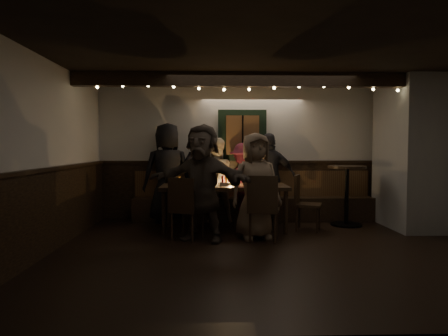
{
  "coord_description": "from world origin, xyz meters",
  "views": [
    {
      "loc": [
        -0.79,
        -5.41,
        1.42
      ],
      "look_at": [
        -0.58,
        1.6,
        1.05
      ],
      "focal_mm": 32.0,
      "sensor_mm": 36.0,
      "label": 1
    }
  ],
  "objects_px": {
    "person_a": "(168,173)",
    "person_g": "(255,186)",
    "person_f": "(202,182)",
    "person_c": "(215,180)",
    "chair_near_right": "(263,204)",
    "dining_table": "(224,189)",
    "person_b": "(199,178)",
    "chair_near_left": "(185,205)",
    "person_e": "(270,177)",
    "chair_end": "(303,199)",
    "high_top": "(347,188)",
    "person_d": "(244,183)"
  },
  "relations": [
    {
      "from": "dining_table",
      "to": "person_e",
      "type": "xyz_separation_m",
      "value": [
        0.9,
        0.77,
        0.14
      ]
    },
    {
      "from": "chair_near_left",
      "to": "person_d",
      "type": "bearing_deg",
      "value": 55.21
    },
    {
      "from": "chair_end",
      "to": "high_top",
      "type": "distance_m",
      "value": 0.96
    },
    {
      "from": "person_g",
      "to": "person_f",
      "type": "bearing_deg",
      "value": 173.18
    },
    {
      "from": "person_g",
      "to": "high_top",
      "type": "bearing_deg",
      "value": 14.18
    },
    {
      "from": "chair_near_right",
      "to": "chair_end",
      "type": "height_order",
      "value": "chair_near_right"
    },
    {
      "from": "chair_near_right",
      "to": "person_c",
      "type": "height_order",
      "value": "person_c"
    },
    {
      "from": "dining_table",
      "to": "chair_near_left",
      "type": "xyz_separation_m",
      "value": [
        -0.63,
        -0.77,
        -0.16
      ]
    },
    {
      "from": "person_d",
      "to": "person_b",
      "type": "bearing_deg",
      "value": -12.74
    },
    {
      "from": "person_a",
      "to": "chair_near_left",
      "type": "bearing_deg",
      "value": 89.8
    },
    {
      "from": "person_f",
      "to": "person_g",
      "type": "height_order",
      "value": "person_f"
    },
    {
      "from": "person_g",
      "to": "person_a",
      "type": "bearing_deg",
      "value": 122.05
    },
    {
      "from": "chair_near_left",
      "to": "chair_end",
      "type": "distance_m",
      "value": 2.09
    },
    {
      "from": "person_b",
      "to": "person_f",
      "type": "height_order",
      "value": "person_f"
    },
    {
      "from": "dining_table",
      "to": "person_b",
      "type": "bearing_deg",
      "value": 123.09
    },
    {
      "from": "chair_end",
      "to": "high_top",
      "type": "height_order",
      "value": "high_top"
    },
    {
      "from": "chair_near_right",
      "to": "person_a",
      "type": "xyz_separation_m",
      "value": [
        -1.6,
        1.65,
        0.37
      ]
    },
    {
      "from": "person_a",
      "to": "dining_table",
      "type": "bearing_deg",
      "value": 129.47
    },
    {
      "from": "chair_end",
      "to": "person_a",
      "type": "height_order",
      "value": "person_a"
    },
    {
      "from": "chair_near_left",
      "to": "person_e",
      "type": "xyz_separation_m",
      "value": [
        1.52,
        1.54,
        0.3
      ]
    },
    {
      "from": "chair_near_left",
      "to": "person_b",
      "type": "bearing_deg",
      "value": 83.75
    },
    {
      "from": "chair_near_right",
      "to": "person_e",
      "type": "bearing_deg",
      "value": 78.53
    },
    {
      "from": "high_top",
      "to": "person_a",
      "type": "height_order",
      "value": "person_a"
    },
    {
      "from": "person_f",
      "to": "person_g",
      "type": "distance_m",
      "value": 0.83
    },
    {
      "from": "chair_near_right",
      "to": "person_e",
      "type": "relative_size",
      "value": 0.59
    },
    {
      "from": "chair_near_right",
      "to": "person_b",
      "type": "height_order",
      "value": "person_b"
    },
    {
      "from": "person_f",
      "to": "person_a",
      "type": "bearing_deg",
      "value": 137.99
    },
    {
      "from": "chair_near_right",
      "to": "person_a",
      "type": "distance_m",
      "value": 2.33
    },
    {
      "from": "dining_table",
      "to": "chair_end",
      "type": "height_order",
      "value": "chair_end"
    },
    {
      "from": "high_top",
      "to": "person_f",
      "type": "distance_m",
      "value": 2.81
    },
    {
      "from": "person_c",
      "to": "person_g",
      "type": "height_order",
      "value": "person_g"
    },
    {
      "from": "dining_table",
      "to": "chair_end",
      "type": "relative_size",
      "value": 2.28
    },
    {
      "from": "person_c",
      "to": "chair_near_right",
      "type": "bearing_deg",
      "value": 101.13
    },
    {
      "from": "chair_near_left",
      "to": "person_b",
      "type": "relative_size",
      "value": 0.57
    },
    {
      "from": "dining_table",
      "to": "person_c",
      "type": "height_order",
      "value": "person_c"
    },
    {
      "from": "chair_near_right",
      "to": "person_d",
      "type": "xyz_separation_m",
      "value": [
        -0.16,
        1.62,
        0.18
      ]
    },
    {
      "from": "chair_near_left",
      "to": "chair_near_right",
      "type": "relative_size",
      "value": 0.96
    },
    {
      "from": "dining_table",
      "to": "person_c",
      "type": "relative_size",
      "value": 1.35
    },
    {
      "from": "chair_near_right",
      "to": "person_a",
      "type": "bearing_deg",
      "value": 134.19
    },
    {
      "from": "chair_near_right",
      "to": "person_b",
      "type": "bearing_deg",
      "value": 121.83
    },
    {
      "from": "chair_near_left",
      "to": "person_e",
      "type": "relative_size",
      "value": 0.57
    },
    {
      "from": "dining_table",
      "to": "chair_end",
      "type": "xyz_separation_m",
      "value": [
        1.35,
        -0.08,
        -0.17
      ]
    },
    {
      "from": "person_a",
      "to": "person_g",
      "type": "distance_m",
      "value": 2.07
    },
    {
      "from": "chair_near_right",
      "to": "person_c",
      "type": "bearing_deg",
      "value": 113.3
    },
    {
      "from": "person_d",
      "to": "person_f",
      "type": "distance_m",
      "value": 1.69
    },
    {
      "from": "person_a",
      "to": "person_g",
      "type": "height_order",
      "value": "person_a"
    },
    {
      "from": "person_c",
      "to": "person_f",
      "type": "distance_m",
      "value": 1.54
    },
    {
      "from": "chair_end",
      "to": "high_top",
      "type": "bearing_deg",
      "value": 22.64
    },
    {
      "from": "chair_end",
      "to": "person_c",
      "type": "xyz_separation_m",
      "value": [
        -1.5,
        0.79,
        0.27
      ]
    },
    {
      "from": "high_top",
      "to": "person_b",
      "type": "relative_size",
      "value": 0.65
    }
  ]
}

